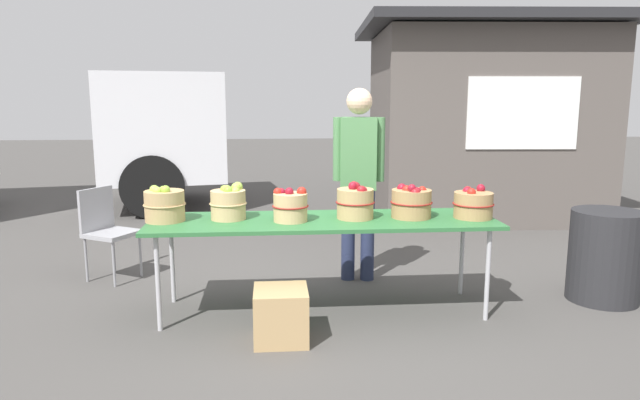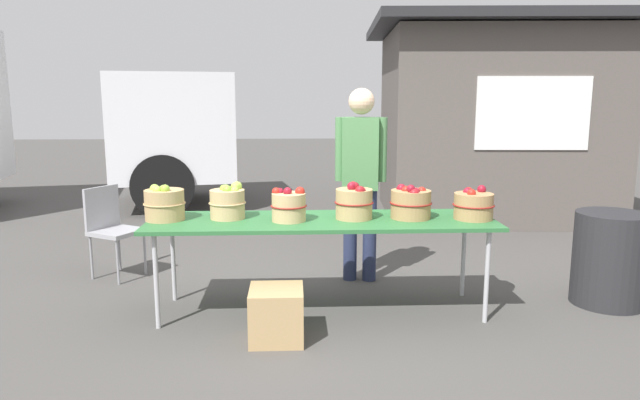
{
  "view_description": "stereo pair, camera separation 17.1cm",
  "coord_description": "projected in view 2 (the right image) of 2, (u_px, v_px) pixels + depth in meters",
  "views": [
    {
      "loc": [
        -0.39,
        -4.36,
        1.68
      ],
      "look_at": [
        0.0,
        0.3,
        0.85
      ],
      "focal_mm": 32.1,
      "sensor_mm": 36.0,
      "label": 1
    },
    {
      "loc": [
        -0.22,
        -4.37,
        1.68
      ],
      "look_at": [
        0.0,
        0.3,
        0.85
      ],
      "focal_mm": 32.1,
      "sensor_mm": 36.0,
      "label": 2
    }
  ],
  "objects": [
    {
      "name": "vendor_adult",
      "position": [
        361.0,
        169.0,
        5.2
      ],
      "size": [
        0.46,
        0.28,
        1.77
      ],
      "rotation": [
        0.0,
        0.0,
        2.98
      ],
      "color": "#262D4C",
      "rests_on": "ground"
    },
    {
      "name": "apple_basket_red_3",
      "position": [
        473.0,
        205.0,
        4.47
      ],
      "size": [
        0.32,
        0.32,
        0.26
      ],
      "color": "#A87F51",
      "rests_on": "market_table"
    },
    {
      "name": "trash_barrel",
      "position": [
        610.0,
        259.0,
        4.69
      ],
      "size": [
        0.58,
        0.58,
        0.77
      ],
      "primitive_type": "cylinder",
      "color": "#262628",
      "rests_on": "ground"
    },
    {
      "name": "apple_basket_red_2",
      "position": [
        411.0,
        203.0,
        4.49
      ],
      "size": [
        0.33,
        0.33,
        0.28
      ],
      "color": "#A87F51",
      "rests_on": "market_table"
    },
    {
      "name": "produce_crate",
      "position": [
        276.0,
        314.0,
        4.01
      ],
      "size": [
        0.38,
        0.38,
        0.38
      ],
      "primitive_type": "cube",
      "color": "tan",
      "rests_on": "ground"
    },
    {
      "name": "food_kiosk",
      "position": [
        492.0,
        119.0,
        8.24
      ],
      "size": [
        3.68,
        3.12,
        2.74
      ],
      "rotation": [
        0.0,
        0.0,
        -0.07
      ],
      "color": "#59514C",
      "rests_on": "ground"
    },
    {
      "name": "folding_chair",
      "position": [
        111.0,
        224.0,
        5.41
      ],
      "size": [
        0.55,
        0.55,
        0.86
      ],
      "rotation": [
        0.0,
        0.0,
        1.05
      ],
      "color": "#99999E",
      "rests_on": "ground"
    },
    {
      "name": "apple_basket_red_0",
      "position": [
        289.0,
        206.0,
        4.39
      ],
      "size": [
        0.28,
        0.28,
        0.27
      ],
      "color": "tan",
      "rests_on": "market_table"
    },
    {
      "name": "apple_basket_green_1",
      "position": [
        228.0,
        202.0,
        4.48
      ],
      "size": [
        0.29,
        0.29,
        0.28
      ],
      "color": "tan",
      "rests_on": "market_table"
    },
    {
      "name": "apple_basket_red_1",
      "position": [
        354.0,
        202.0,
        4.47
      ],
      "size": [
        0.31,
        0.31,
        0.29
      ],
      "color": "tan",
      "rests_on": "market_table"
    },
    {
      "name": "market_table",
      "position": [
        322.0,
        224.0,
        4.47
      ],
      "size": [
        2.7,
        0.76,
        0.75
      ],
      "color": "#2D6B38",
      "rests_on": "ground"
    },
    {
      "name": "apple_basket_green_0",
      "position": [
        164.0,
        204.0,
        4.43
      ],
      "size": [
        0.32,
        0.32,
        0.29
      ],
      "color": "tan",
      "rests_on": "market_table"
    },
    {
      "name": "ground_plane",
      "position": [
        322.0,
        310.0,
        4.6
      ],
      "size": [
        40.0,
        40.0,
        0.0
      ],
      "primitive_type": "plane",
      "color": "#474442"
    }
  ]
}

